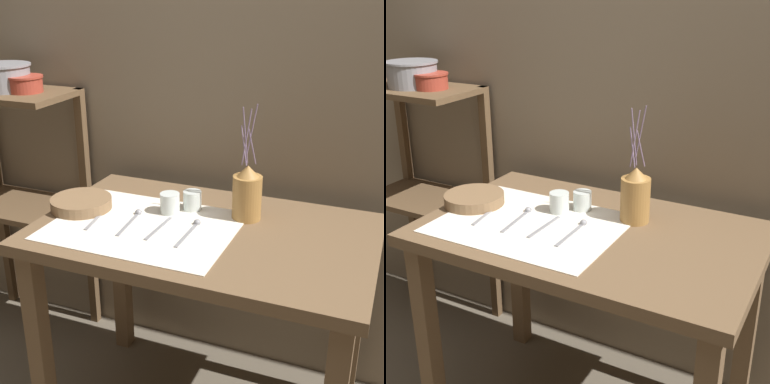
{
  "view_description": "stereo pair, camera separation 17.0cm",
  "coord_description": "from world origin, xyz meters",
  "views": [
    {
      "loc": [
        0.55,
        -1.46,
        1.53
      ],
      "look_at": [
        -0.04,
        0.0,
        0.91
      ],
      "focal_mm": 50.0,
      "sensor_mm": 36.0,
      "label": 1
    },
    {
      "loc": [
        0.71,
        -1.39,
        1.53
      ],
      "look_at": [
        -0.04,
        0.0,
        0.91
      ],
      "focal_mm": 50.0,
      "sensor_mm": 36.0,
      "label": 2
    }
  ],
  "objects": [
    {
      "name": "stone_wall_back",
      "position": [
        0.0,
        0.45,
        1.2
      ],
      "size": [
        7.0,
        0.06,
        2.4
      ],
      "color": "#7A6B56",
      "rests_on": "ground_plane"
    },
    {
      "name": "wooden_table",
      "position": [
        0.0,
        0.0,
        0.66
      ],
      "size": [
        1.09,
        0.68,
        0.79
      ],
      "color": "brown",
      "rests_on": "ground_plane"
    },
    {
      "name": "wooden_shelf_unit",
      "position": [
        -0.95,
        0.28,
        0.78
      ],
      "size": [
        0.53,
        0.32,
        1.12
      ],
      "color": "brown",
      "rests_on": "ground_plane"
    },
    {
      "name": "linen_cloth",
      "position": [
        -0.19,
        -0.06,
        0.79
      ],
      "size": [
        0.6,
        0.46,
        0.0
      ],
      "color": "silver",
      "rests_on": "wooden_table"
    },
    {
      "name": "pitcher_with_flowers",
      "position": [
        0.1,
        0.13,
        0.87
      ],
      "size": [
        0.1,
        0.1,
        0.39
      ],
      "color": "olive",
      "rests_on": "wooden_table"
    },
    {
      "name": "wooden_bowl",
      "position": [
        -0.46,
        -0.01,
        0.81
      ],
      "size": [
        0.21,
        0.21,
        0.04
      ],
      "color": "brown",
      "rests_on": "wooden_table"
    },
    {
      "name": "glass_tumbler_near",
      "position": [
        -0.15,
        0.07,
        0.82
      ],
      "size": [
        0.07,
        0.07,
        0.07
      ],
      "color": "silver",
      "rests_on": "wooden_table"
    },
    {
      "name": "glass_tumbler_far",
      "position": [
        -0.09,
        0.12,
        0.82
      ],
      "size": [
        0.06,
        0.06,
        0.07
      ],
      "color": "silver",
      "rests_on": "wooden_table"
    },
    {
      "name": "fork_inner",
      "position": [
        -0.36,
        -0.08,
        0.79
      ],
      "size": [
        0.04,
        0.18,
        0.0
      ],
      "color": "gray",
      "rests_on": "wooden_table"
    },
    {
      "name": "spoon_inner",
      "position": [
        -0.24,
        -0.02,
        0.79
      ],
      "size": [
        0.04,
        0.19,
        0.02
      ],
      "color": "gray",
      "rests_on": "wooden_table"
    },
    {
      "name": "fork_outer",
      "position": [
        -0.13,
        -0.07,
        0.79
      ],
      "size": [
        0.02,
        0.18,
        0.0
      ],
      "color": "gray",
      "rests_on": "wooden_table"
    },
    {
      "name": "spoon_outer",
      "position": [
        -0.03,
        -0.02,
        0.79
      ],
      "size": [
        0.02,
        0.19,
        0.02
      ],
      "color": "gray",
      "rests_on": "wooden_table"
    },
    {
      "name": "metal_pot_large",
      "position": [
        -0.95,
        0.24,
        1.18
      ],
      "size": [
        0.22,
        0.22,
        0.11
      ],
      "color": "gray",
      "rests_on": "wooden_shelf_unit"
    },
    {
      "name": "metal_pot_small",
      "position": [
        -0.85,
        0.24,
        1.16
      ],
      "size": [
        0.14,
        0.14,
        0.06
      ],
      "color": "#9E3828",
      "rests_on": "wooden_shelf_unit"
    }
  ]
}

